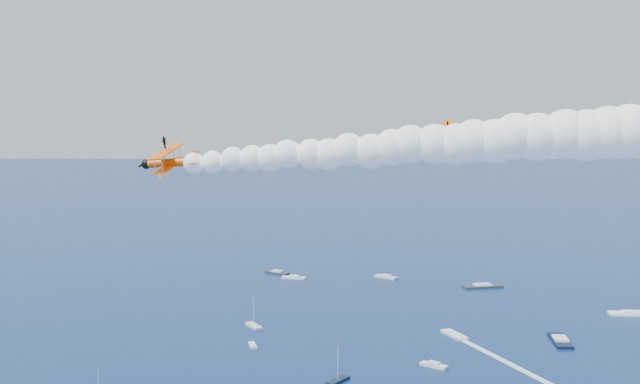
% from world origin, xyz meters
% --- Properties ---
extents(biplane_lead, '(8.38, 9.91, 7.57)m').
position_xyz_m(biplane_lead, '(15.64, 32.92, 59.96)').
color(biplane_lead, '#F65405').
extents(biplane_trail, '(10.28, 11.69, 7.67)m').
position_xyz_m(biplane_trail, '(-15.50, 5.56, 57.25)').
color(biplane_trail, '#F35605').
extents(smoke_trail_trail, '(70.94, 35.10, 12.43)m').
position_xyz_m(smoke_trail_trail, '(17.88, 13.02, 59.89)').
color(smoke_trail_trail, white).
extents(spectator_boats, '(219.09, 175.58, 0.70)m').
position_xyz_m(spectator_boats, '(-0.16, 123.65, 0.35)').
color(spectator_boats, '#323743').
rests_on(spectator_boats, ground).
extents(boat_wakes, '(86.68, 143.94, 0.04)m').
position_xyz_m(boat_wakes, '(35.44, 124.69, 0.03)').
color(boat_wakes, white).
rests_on(boat_wakes, ground).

